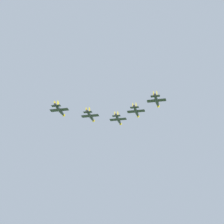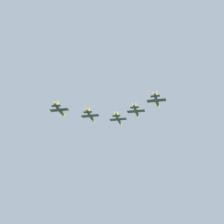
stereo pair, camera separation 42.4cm
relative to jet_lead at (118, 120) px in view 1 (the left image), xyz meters
The scene contains 5 objects.
jet_lead is the anchor object (origin of this frame).
jet_left_wingman 22.31m from the jet_lead, 17.57° to the left, with size 12.08×16.14×3.79m.
jet_right_wingman 22.25m from the jet_lead, 98.30° to the left, with size 11.79×15.92×3.73m.
jet_left_outer 44.45m from the jet_lead, 17.57° to the left, with size 12.31×16.37×3.85m.
jet_right_outer 44.38m from the jet_lead, 98.30° to the left, with size 11.88×15.92×3.74m.
Camera 1 is at (101.34, 266.08, 62.00)m, focal length 72.16 mm.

